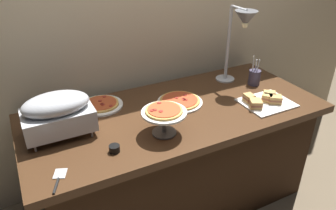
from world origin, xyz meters
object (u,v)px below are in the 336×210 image
(heat_lamp, at_px, (242,27))
(serving_spatula, at_px, (58,179))
(pizza_plate_raised_stand, at_px, (164,114))
(sandwich_platter, at_px, (265,101))
(chafing_dish, at_px, (57,113))
(pizza_plate_front, at_px, (101,105))
(utensil_holder, at_px, (254,77))
(sauce_cup_near, at_px, (114,148))
(pizza_plate_center, at_px, (180,101))

(heat_lamp, bearing_deg, serving_spatula, -161.87)
(serving_spatula, bearing_deg, heat_lamp, 18.13)
(pizza_plate_raised_stand, xyz_separation_m, sandwich_platter, (0.74, 0.01, -0.10))
(chafing_dish, xyz_separation_m, pizza_plate_front, (0.29, 0.22, -0.13))
(pizza_plate_raised_stand, relative_size, sandwich_platter, 0.78)
(chafing_dish, distance_m, utensil_holder, 1.40)
(pizza_plate_front, relative_size, sauce_cup_near, 4.95)
(sauce_cup_near, bearing_deg, utensil_holder, 14.88)
(pizza_plate_front, bearing_deg, utensil_holder, -9.72)
(pizza_plate_front, distance_m, pizza_plate_center, 0.51)
(heat_lamp, height_order, pizza_plate_front, heat_lamp)
(sandwich_platter, bearing_deg, chafing_dish, 169.50)
(sandwich_platter, height_order, serving_spatula, sandwich_platter)
(chafing_dish, height_order, serving_spatula, chafing_dish)
(sauce_cup_near, bearing_deg, pizza_plate_center, 29.00)
(sandwich_platter, distance_m, serving_spatula, 1.35)
(sandwich_platter, bearing_deg, serving_spatula, -174.38)
(pizza_plate_center, xyz_separation_m, sandwich_platter, (0.49, -0.26, 0.01))
(heat_lamp, bearing_deg, pizza_plate_center, -174.61)
(utensil_holder, distance_m, serving_spatula, 1.53)
(pizza_plate_raised_stand, bearing_deg, pizza_plate_center, 47.16)
(chafing_dish, bearing_deg, sauce_cup_near, -52.60)
(sauce_cup_near, relative_size, serving_spatula, 0.33)
(chafing_dish, relative_size, sauce_cup_near, 6.56)
(heat_lamp, relative_size, sauce_cup_near, 9.84)
(pizza_plate_front, xyz_separation_m, sauce_cup_near, (-0.08, -0.50, 0.01))
(chafing_dish, relative_size, pizza_plate_front, 1.33)
(heat_lamp, distance_m, pizza_plate_center, 0.65)
(utensil_holder, bearing_deg, pizza_plate_center, -179.46)
(pizza_plate_center, distance_m, utensil_holder, 0.63)
(chafing_dish, bearing_deg, pizza_plate_raised_stand, -25.00)
(heat_lamp, distance_m, pizza_plate_front, 1.06)
(pizza_plate_raised_stand, bearing_deg, sauce_cup_near, -172.92)
(chafing_dish, distance_m, heat_lamp, 1.29)
(heat_lamp, xyz_separation_m, sandwich_platter, (0.00, -0.31, -0.41))
(heat_lamp, xyz_separation_m, utensil_holder, (0.14, -0.04, -0.38))
(heat_lamp, xyz_separation_m, serving_spatula, (-1.34, -0.44, -0.43))
(chafing_dish, distance_m, pizza_plate_raised_stand, 0.57)
(pizza_plate_front, height_order, sandwich_platter, sandwich_platter)
(pizza_plate_center, height_order, sandwich_platter, sandwich_platter)
(heat_lamp, distance_m, pizza_plate_raised_stand, 0.86)
(heat_lamp, relative_size, pizza_plate_center, 1.86)
(pizza_plate_front, xyz_separation_m, pizza_plate_center, (0.47, -0.19, 0.00))
(sauce_cup_near, relative_size, utensil_holder, 0.26)
(chafing_dish, relative_size, sandwich_platter, 1.15)
(serving_spatula, bearing_deg, utensil_holder, 15.11)
(chafing_dish, relative_size, heat_lamp, 0.67)
(pizza_plate_front, bearing_deg, heat_lamp, -8.75)
(pizza_plate_front, bearing_deg, pizza_plate_raised_stand, -64.24)
(pizza_plate_raised_stand, relative_size, serving_spatula, 1.48)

